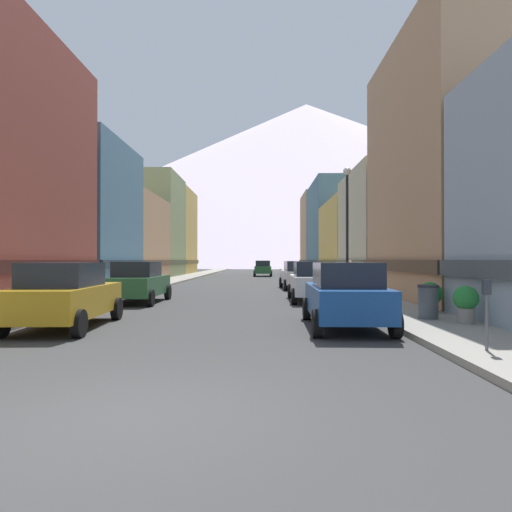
# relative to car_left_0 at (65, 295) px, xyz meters

# --- Properties ---
(ground_plane) EXTENTS (400.00, 400.00, 0.00)m
(ground_plane) POSITION_rel_car_left_0_xyz_m (3.80, -7.05, -0.90)
(ground_plane) COLOR #393939
(sidewalk_left) EXTENTS (2.50, 100.00, 0.15)m
(sidewalk_left) POSITION_rel_car_left_0_xyz_m (-2.45, 27.95, -0.82)
(sidewalk_left) COLOR gray
(sidewalk_left) RESTS_ON ground
(sidewalk_right) EXTENTS (2.50, 100.00, 0.15)m
(sidewalk_right) POSITION_rel_car_left_0_xyz_m (10.05, 27.95, -0.82)
(sidewalk_right) COLOR gray
(sidewalk_right) RESTS_ON ground
(storefront_left_2) EXTENTS (9.62, 9.20, 9.60)m
(storefront_left_2) POSITION_rel_car_left_0_xyz_m (-8.36, 17.67, 3.73)
(storefront_left_2) COLOR slate
(storefront_left_2) RESTS_ON ground
(storefront_left_3) EXTENTS (7.53, 10.31, 7.42)m
(storefront_left_3) POSITION_rel_car_left_0_xyz_m (-7.32, 27.43, 2.67)
(storefront_left_3) COLOR tan
(storefront_left_3) RESTS_ON ground
(storefront_left_4) EXTENTS (8.19, 8.80, 11.05)m
(storefront_left_4) POSITION_rel_car_left_0_xyz_m (-7.65, 37.02, 4.45)
(storefront_left_4) COLOR #8C9966
(storefront_left_4) RESTS_ON ground
(storefront_left_5) EXTENTS (8.97, 9.73, 10.80)m
(storefront_left_5) POSITION_rel_car_left_0_xyz_m (-8.04, 46.42, 4.33)
(storefront_left_5) COLOR #D8B259
(storefront_left_5) RESTS_ON ground
(storefront_right_1) EXTENTS (10.05, 10.71, 11.78)m
(storefront_right_1) POSITION_rel_car_left_0_xyz_m (16.17, 8.28, 4.81)
(storefront_right_1) COLOR tan
(storefront_right_1) RESTS_ON ground
(storefront_right_2) EXTENTS (8.21, 9.79, 7.86)m
(storefront_right_2) POSITION_rel_car_left_0_xyz_m (15.25, 18.83, 2.89)
(storefront_right_2) COLOR beige
(storefront_right_2) RESTS_ON ground
(storefront_right_3) EXTENTS (6.92, 12.07, 7.26)m
(storefront_right_3) POSITION_rel_car_left_0_xyz_m (14.61, 30.04, 2.59)
(storefront_right_3) COLOR #D8B259
(storefront_right_3) RESTS_ON ground
(storefront_right_4) EXTENTS (9.65, 13.23, 11.07)m
(storefront_right_4) POSITION_rel_car_left_0_xyz_m (15.97, 42.76, 4.46)
(storefront_right_4) COLOR slate
(storefront_right_4) RESTS_ON ground
(storefront_right_5) EXTENTS (8.70, 9.79, 11.50)m
(storefront_right_5) POSITION_rel_car_left_0_xyz_m (15.50, 54.84, 4.67)
(storefront_right_5) COLOR tan
(storefront_right_5) RESTS_ON ground
(car_left_0) EXTENTS (2.24, 4.48, 1.78)m
(car_left_0) POSITION_rel_car_left_0_xyz_m (0.00, 0.00, 0.00)
(car_left_0) COLOR #B28419
(car_left_0) RESTS_ON ground
(car_left_1) EXTENTS (2.07, 4.40, 1.78)m
(car_left_1) POSITION_rel_car_left_0_xyz_m (-0.00, 7.32, 0.00)
(car_left_1) COLOR #265933
(car_left_1) RESTS_ON ground
(car_right_0) EXTENTS (2.15, 4.44, 1.78)m
(car_right_0) POSITION_rel_car_left_0_xyz_m (7.60, 0.10, 0.00)
(car_right_0) COLOR #19478C
(car_right_0) RESTS_ON ground
(car_right_1) EXTENTS (2.10, 4.42, 1.78)m
(car_right_1) POSITION_rel_car_left_0_xyz_m (7.60, 8.17, 0.00)
(car_right_1) COLOR silver
(car_right_1) RESTS_ON ground
(car_right_2) EXTENTS (2.24, 4.48, 1.78)m
(car_right_2) POSITION_rel_car_left_0_xyz_m (7.60, 16.77, 0.00)
(car_right_2) COLOR silver
(car_right_2) RESTS_ON ground
(car_driving_0) EXTENTS (2.06, 4.40, 1.78)m
(car_driving_0) POSITION_rel_car_left_0_xyz_m (5.40, 39.65, 0.00)
(car_driving_0) COLOR #265933
(car_driving_0) RESTS_ON ground
(parking_meter_near) EXTENTS (0.14, 0.10, 1.33)m
(parking_meter_near) POSITION_rel_car_left_0_xyz_m (9.55, -3.71, 0.11)
(parking_meter_near) COLOR #595960
(parking_meter_near) RESTS_ON sidewalk_right
(trash_bin_right) EXTENTS (0.59, 0.59, 0.98)m
(trash_bin_right) POSITION_rel_car_left_0_xyz_m (10.15, 0.99, -0.26)
(trash_bin_right) COLOR #4C5156
(trash_bin_right) RESTS_ON sidewalk_right
(potted_plant_0) EXTENTS (0.66, 0.66, 1.01)m
(potted_plant_0) POSITION_rel_car_left_0_xyz_m (10.80, -0.00, -0.18)
(potted_plant_0) COLOR gray
(potted_plant_0) RESTS_ON sidewalk_right
(potted_plant_1) EXTENTS (0.75, 0.75, 0.98)m
(potted_plant_1) POSITION_rel_car_left_0_xyz_m (10.80, 2.59, -0.20)
(potted_plant_1) COLOR gray
(potted_plant_1) RESTS_ON sidewalk_right
(pedestrian_0) EXTENTS (0.36, 0.36, 1.67)m
(pedestrian_0) POSITION_rel_car_left_0_xyz_m (10.05, 12.23, 0.02)
(pedestrian_0) COLOR #333338
(pedestrian_0) RESTS_ON sidewalk_right
(streetlamp_right) EXTENTS (0.36, 0.36, 5.86)m
(streetlamp_right) POSITION_rel_car_left_0_xyz_m (9.15, 8.18, 3.09)
(streetlamp_right) COLOR black
(streetlamp_right) RESTS_ON sidewalk_right
(mountain_backdrop) EXTENTS (352.87, 352.87, 92.34)m
(mountain_backdrop) POSITION_rel_car_left_0_xyz_m (30.93, 252.95, 45.27)
(mountain_backdrop) COLOR silver
(mountain_backdrop) RESTS_ON ground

